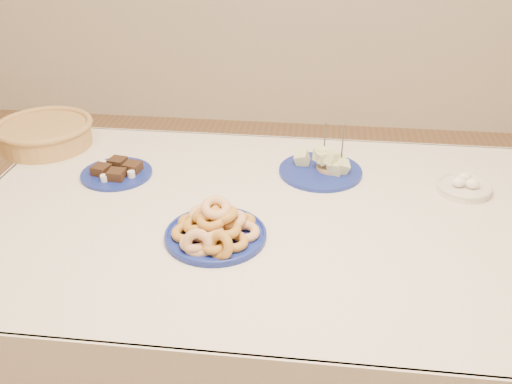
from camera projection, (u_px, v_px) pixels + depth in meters
dining_table at (258, 244)px, 1.69m from camera, size 1.71×1.11×0.75m
donut_platter at (215, 228)px, 1.51m from camera, size 0.32×0.32×0.12m
melon_plate at (323, 166)px, 1.85m from camera, size 0.36×0.36×0.09m
brownie_plate at (117, 172)px, 1.84m from camera, size 0.28×0.28×0.04m
wicker_basket at (45, 133)px, 2.02m from camera, size 0.42×0.42×0.09m
candle_holder at (332, 168)px, 1.86m from camera, size 0.12×0.12×0.17m
egg_bowl at (464, 187)px, 1.74m from camera, size 0.18×0.18×0.05m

